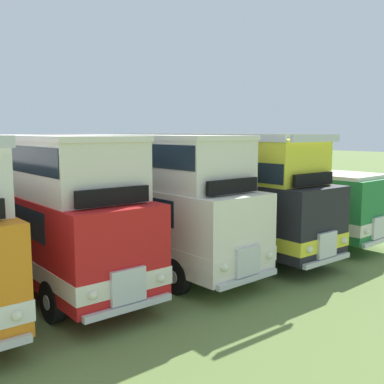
% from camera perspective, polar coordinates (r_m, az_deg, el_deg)
% --- Properties ---
extents(bus_sixth_in_row, '(2.70, 10.85, 4.49)m').
position_cam_1_polar(bus_sixth_in_row, '(15.14, -18.96, -0.85)').
color(bus_sixth_in_row, red).
rests_on(bus_sixth_in_row, ground).
extents(bus_seventh_in_row, '(2.74, 10.87, 4.49)m').
position_cam_1_polar(bus_seventh_in_row, '(16.34, -7.26, 0.09)').
color(bus_seventh_in_row, silver).
rests_on(bus_seventh_in_row, ground).
extents(bus_eighth_in_row, '(2.76, 11.25, 4.52)m').
position_cam_1_polar(bus_eighth_in_row, '(18.29, 2.07, 0.59)').
color(bus_eighth_in_row, black).
rests_on(bus_eighth_in_row, ground).
extents(bus_ninth_in_row, '(2.85, 11.17, 2.99)m').
position_cam_1_polar(bus_ninth_in_row, '(20.86, 8.82, -0.30)').
color(bus_ninth_in_row, '#237538').
rests_on(bus_ninth_in_row, ground).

